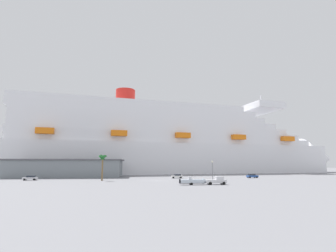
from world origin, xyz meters
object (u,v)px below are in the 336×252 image
object	(u,v)px
cruise_ship	(172,145)
parked_car_silver_sedan	(30,178)
street_lamp	(212,167)
palm_tree	(103,160)
parked_car_blue_suv	(252,176)
pickup_truck	(217,181)
small_boat_on_trailer	(194,181)
parked_car_white_van	(177,176)

from	to	relation	value
cruise_ship	parked_car_silver_sedan	xyz separation A→B (m)	(-61.04, -55.80, -15.92)
street_lamp	parked_car_silver_sedan	distance (m)	62.63
palm_tree	parked_car_blue_suv	xyz separation A→B (m)	(58.10, 6.72, -6.09)
pickup_truck	small_boat_on_trailer	size ratio (longest dim) A/B	0.65
parked_car_white_van	street_lamp	bearing A→B (deg)	-58.19
small_boat_on_trailer	street_lamp	size ratio (longest dim) A/B	1.33
palm_tree	parked_car_white_van	world-z (taller)	palm_tree
palm_tree	parked_car_blue_suv	size ratio (longest dim) A/B	1.97
pickup_truck	parked_car_silver_sedan	world-z (taller)	pickup_truck
parked_car_silver_sedan	palm_tree	bearing A→B (deg)	-14.90
parked_car_white_van	parked_car_blue_suv	world-z (taller)	same
pickup_truck	palm_tree	xyz separation A→B (m)	(-31.59, 23.34, 5.87)
small_boat_on_trailer	palm_tree	world-z (taller)	palm_tree
parked_car_white_van	parked_car_blue_suv	bearing A→B (deg)	-6.62
small_boat_on_trailer	parked_car_white_van	bearing A→B (deg)	85.56
parked_car_silver_sedan	parked_car_blue_suv	distance (m)	82.32
cruise_ship	parked_car_blue_suv	bearing A→B (deg)	-69.02
cruise_ship	small_boat_on_trailer	size ratio (longest dim) A/B	27.01
cruise_ship	palm_tree	distance (m)	72.98
street_lamp	parked_car_silver_sedan	bearing A→B (deg)	169.70
pickup_truck	palm_tree	distance (m)	39.71
pickup_truck	street_lamp	bearing A→B (deg)	72.94
parked_car_silver_sedan	parked_car_white_van	size ratio (longest dim) A/B	1.04
cruise_ship	street_lamp	world-z (taller)	cruise_ship
parked_car_white_van	parked_car_silver_sedan	bearing A→B (deg)	-175.89
cruise_ship	small_boat_on_trailer	xyz separation A→B (m)	(-11.35, -85.23, -15.79)
cruise_ship	parked_car_white_van	bearing A→B (deg)	-99.57
street_lamp	parked_car_white_van	size ratio (longest dim) A/B	1.46
palm_tree	parked_car_blue_suv	world-z (taller)	palm_tree
pickup_truck	parked_car_blue_suv	world-z (taller)	pickup_truck
small_boat_on_trailer	parked_car_white_van	xyz separation A→B (m)	(2.58, 33.19, -0.13)
parked_car_silver_sedan	small_boat_on_trailer	bearing A→B (deg)	-30.64
street_lamp	parked_car_blue_suv	world-z (taller)	street_lamp
small_boat_on_trailer	street_lamp	bearing A→B (deg)	57.04
palm_tree	pickup_truck	bearing A→B (deg)	-36.46
parked_car_silver_sedan	street_lamp	bearing A→B (deg)	-10.30
parked_car_silver_sedan	parked_car_blue_suv	size ratio (longest dim) A/B	1.06
small_boat_on_trailer	parked_car_blue_suv	xyz separation A→B (m)	(32.64, 29.70, -0.13)
street_lamp	parked_car_white_van	xyz separation A→B (m)	(-9.26, 14.94, -3.57)
palm_tree	parked_car_white_van	distance (m)	30.45
pickup_truck	parked_car_blue_suv	size ratio (longest dim) A/B	1.29
pickup_truck	parked_car_blue_suv	xyz separation A→B (m)	(26.51, 30.06, -0.21)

